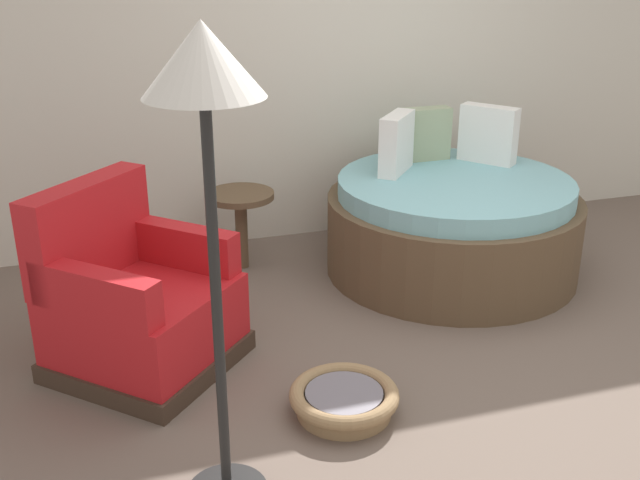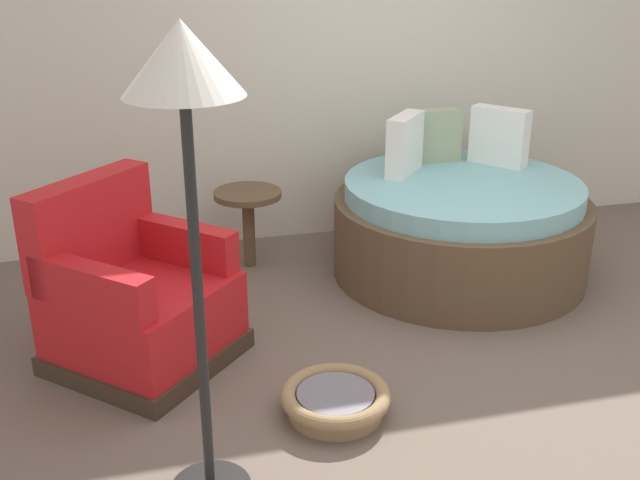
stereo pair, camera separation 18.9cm
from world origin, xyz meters
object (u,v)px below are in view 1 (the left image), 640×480
at_px(round_daybed, 452,223).
at_px(side_table, 241,206).
at_px(pet_basket, 344,399).
at_px(floor_lamp, 206,112).
at_px(red_armchair, 136,305).

relative_size(round_daybed, side_table, 3.13).
relative_size(pet_basket, side_table, 0.98).
relative_size(pet_basket, floor_lamp, 0.28).
xyz_separation_m(red_armchair, side_table, (0.76, 1.04, 0.10)).
bearing_deg(pet_basket, floor_lamp, -147.64).
height_order(red_armchair, side_table, red_armchair).
height_order(round_daybed, side_table, round_daybed).
bearing_deg(round_daybed, floor_lamp, -136.43).
distance_m(pet_basket, side_table, 1.82).
distance_m(round_daybed, red_armchair, 2.14).
bearing_deg(side_table, round_daybed, -18.80).
relative_size(round_daybed, pet_basket, 3.19).
bearing_deg(side_table, pet_basket, -86.70).
height_order(side_table, floor_lamp, floor_lamp).
bearing_deg(red_armchair, pet_basket, -40.50).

